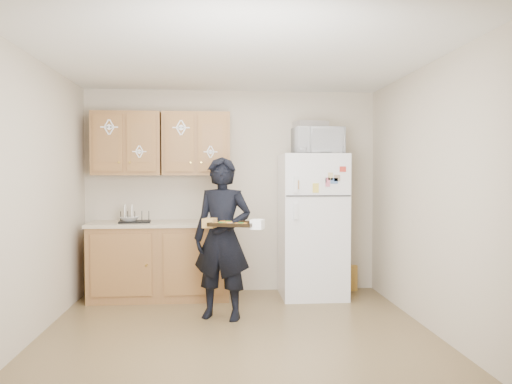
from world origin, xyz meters
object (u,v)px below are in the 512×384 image
(person, at_px, (222,238))
(baking_tray, at_px, (233,225))
(refrigerator, at_px, (312,226))
(microwave, at_px, (318,141))
(dish_rack, at_px, (135,216))

(person, height_order, baking_tray, person)
(refrigerator, relative_size, microwave, 3.02)
(dish_rack, bearing_deg, refrigerator, -0.48)
(person, bearing_deg, microwave, 54.45)
(dish_rack, bearing_deg, microwave, -1.81)
(refrigerator, xyz_separation_m, baking_tray, (-0.98, -1.12, 0.13))
(baking_tray, bearing_deg, dish_rack, 153.68)
(person, bearing_deg, dish_rack, 159.10)
(person, distance_m, microwave, 1.73)
(microwave, xyz_separation_m, dish_rack, (-2.14, 0.07, -0.88))
(microwave, bearing_deg, person, -149.98)
(microwave, distance_m, dish_rack, 2.32)
(refrigerator, distance_m, baking_tray, 1.50)
(baking_tray, height_order, dish_rack, dish_rack)
(microwave, bearing_deg, dish_rack, 173.26)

